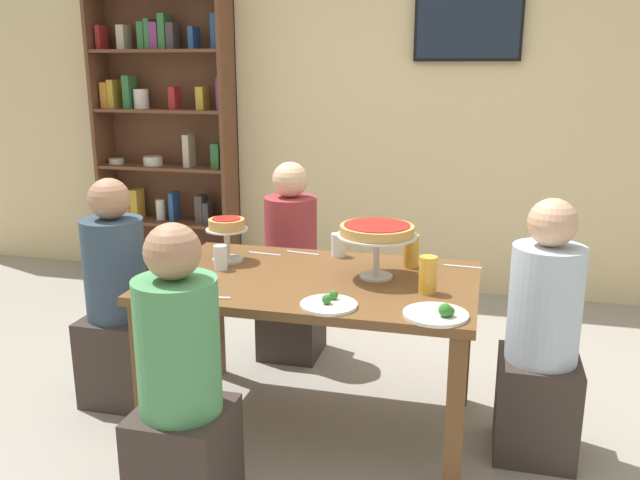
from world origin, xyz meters
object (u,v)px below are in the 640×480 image
cutlery_fork_near (303,253)px  cutlery_knife_near (462,267)px  beer_glass_amber_short (428,275)px  cutlery_knife_far (209,297)px  bookshelf (166,134)px  water_glass_clear_far (338,245)px  television (468,29)px  salad_plate_spare (329,304)px  diner_near_left (181,399)px  diner_far_left (291,275)px  personal_pizza_stand (227,230)px  beer_glass_amber_tall (411,251)px  salad_plate_near_diner (167,273)px  salad_plate_far_diner (438,314)px  deep_dish_pizza_stand (377,233)px  diner_head_east (541,350)px  diner_head_west (118,309)px  cutlery_fork_far (264,254)px  dining_table (315,298)px  water_glass_clear_near (221,258)px

cutlery_fork_near → cutlery_knife_near: bearing=-173.5°
beer_glass_amber_short → cutlery_knife_far: bearing=-161.8°
bookshelf → water_glass_clear_far: (1.76, -1.65, -0.35)m
television → salad_plate_spare: television is taller
bookshelf → diner_near_left: 3.19m
diner_far_left → personal_pizza_stand: (-0.14, -0.60, 0.40)m
personal_pizza_stand → beer_glass_amber_tall: size_ratio=1.36×
water_glass_clear_far → cutlery_knife_near: water_glass_clear_far is taller
salad_plate_spare → cutlery_fork_near: bearing=113.5°
diner_far_left → beer_glass_amber_short: size_ratio=7.24×
salad_plate_near_diner → television: bearing=62.4°
beer_glass_amber_tall → salad_plate_far_diner: bearing=-74.1°
deep_dish_pizza_stand → beer_glass_amber_tall: (0.13, 0.20, -0.13)m
salad_plate_near_diner → beer_glass_amber_tall: bearing=22.2°
diner_far_left → personal_pizza_stand: bearing=-13.4°
salad_plate_far_diner → salad_plate_spare: bearing=178.8°
diner_head_east → salad_plate_far_diner: size_ratio=4.59×
diner_head_west → cutlery_knife_near: size_ratio=6.39×
diner_far_left → salad_plate_near_diner: diner_far_left is taller
water_glass_clear_far → cutlery_fork_far: size_ratio=0.64×
television → diner_far_left: (-0.88, -1.35, -1.42)m
dining_table → cutlery_knife_near: bearing=27.2°
television → cutlery_knife_far: size_ratio=4.06×
television → salad_plate_far_diner: television is taller
salad_plate_near_diner → water_glass_clear_far: water_glass_clear_far is taller
diner_far_left → cutlery_knife_far: bearing=-0.6°
cutlery_fork_near → cutlery_knife_near: 0.80m
salad_plate_spare → beer_glass_amber_short: bearing=35.7°
bookshelf → diner_head_east: 3.45m
diner_far_left → cutlery_knife_far: 1.15m
personal_pizza_stand → beer_glass_amber_tall: personal_pizza_stand is taller
salad_plate_spare → cutlery_knife_near: (0.49, 0.67, -0.01)m
personal_pizza_stand → cutlery_knife_near: 1.15m
diner_near_left → cutlery_fork_near: 1.17m
cutlery_fork_far → salad_plate_near_diner: bearing=62.5°
salad_plate_near_diner → cutlery_knife_near: salad_plate_near_diner is taller
salad_plate_far_diner → personal_pizza_stand: bearing=154.3°
diner_head_east → cutlery_knife_near: diner_head_east is taller
diner_head_east → beer_glass_amber_short: 0.59m
bookshelf → deep_dish_pizza_stand: bookshelf is taller
diner_far_left → water_glass_clear_near: 0.81m
diner_head_east → cutlery_fork_near: size_ratio=6.39×
deep_dish_pizza_stand → cutlery_knife_near: (0.37, 0.26, -0.20)m
diner_far_left → cutlery_fork_far: (-0.00, -0.45, 0.25)m
diner_far_left → salad_plate_spare: (0.49, -1.10, 0.26)m
cutlery_fork_near → cutlery_knife_near: (0.80, -0.04, 0.00)m
beer_glass_amber_tall → cutlery_fork_far: size_ratio=0.87×
television → water_glass_clear_far: (-0.51, -1.74, -1.11)m
bookshelf → water_glass_clear_near: (1.27, -2.00, -0.35)m
personal_pizza_stand → bookshelf: bearing=123.9°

